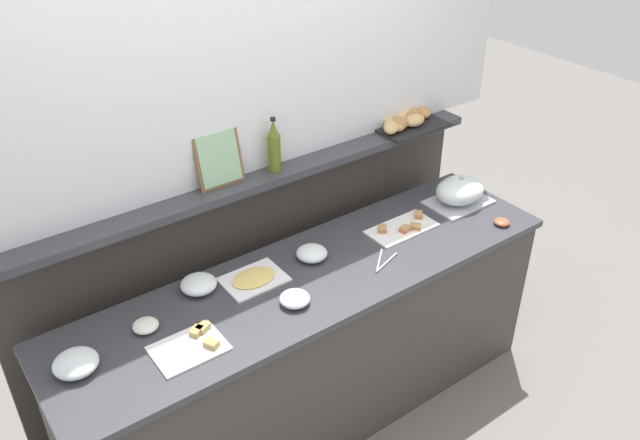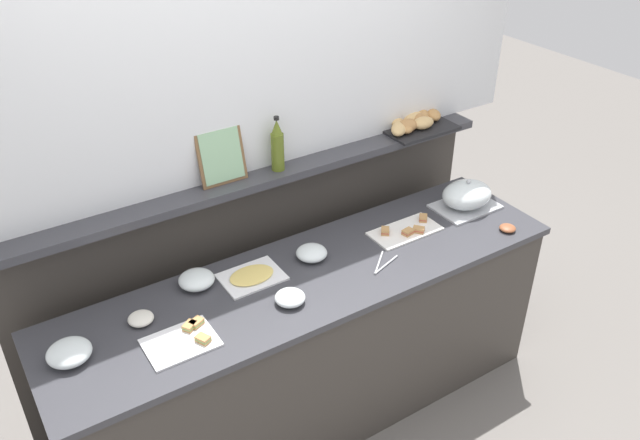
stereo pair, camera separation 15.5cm
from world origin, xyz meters
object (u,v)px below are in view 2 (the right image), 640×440
(serving_tongs, at_px, (382,264))
(framed_picture, at_px, (221,156))
(sandwich_platter_side, at_px, (184,340))
(condiment_bowl_teal, at_px, (141,318))
(cold_cuts_platter, at_px, (252,276))
(bread_basket, at_px, (414,123))
(glass_bowl_small, at_px, (69,353))
(glass_bowl_extra, at_px, (290,298))
(condiment_bowl_dark, at_px, (508,228))
(serving_cloche, at_px, (467,196))
(glass_bowl_large, at_px, (197,280))
(olive_oil_bottle, at_px, (277,146))
(sandwich_platter_front, at_px, (406,230))
(glass_bowl_medium, at_px, (312,253))

(serving_tongs, height_order, framed_picture, framed_picture)
(sandwich_platter_side, distance_m, condiment_bowl_teal, 0.23)
(cold_cuts_platter, xyz_separation_m, bread_basket, (1.19, 0.32, 0.36))
(condiment_bowl_teal, bearing_deg, glass_bowl_small, -168.49)
(glass_bowl_extra, distance_m, condiment_bowl_dark, 1.23)
(glass_bowl_small, relative_size, bread_basket, 0.40)
(serving_cloche, bearing_deg, glass_bowl_small, -179.52)
(condiment_bowl_dark, bearing_deg, glass_bowl_large, 164.01)
(cold_cuts_platter, height_order, condiment_bowl_dark, condiment_bowl_dark)
(serving_tongs, bearing_deg, olive_oil_bottle, 113.32)
(sandwich_platter_front, distance_m, cold_cuts_platter, 0.84)
(serving_tongs, xyz_separation_m, olive_oil_bottle, (-0.24, 0.55, 0.45))
(glass_bowl_extra, relative_size, condiment_bowl_dark, 1.61)
(glass_bowl_extra, bearing_deg, sandwich_platter_front, 12.08)
(condiment_bowl_dark, bearing_deg, condiment_bowl_teal, 169.69)
(sandwich_platter_front, bearing_deg, glass_bowl_extra, -167.92)
(glass_bowl_small, bearing_deg, serving_tongs, -6.50)
(serving_tongs, bearing_deg, glass_bowl_medium, 137.59)
(serving_cloche, xyz_separation_m, condiment_bowl_teal, (-1.79, 0.04, -0.05))
(sandwich_platter_front, xyz_separation_m, olive_oil_bottle, (-0.51, 0.39, 0.45))
(glass_bowl_extra, bearing_deg, olive_oil_bottle, 64.10)
(serving_cloche, relative_size, glass_bowl_small, 1.95)
(glass_bowl_large, xyz_separation_m, glass_bowl_extra, (0.29, -0.33, -0.01))
(glass_bowl_small, distance_m, olive_oil_bottle, 1.30)
(glass_bowl_medium, xyz_separation_m, glass_bowl_extra, (-0.26, -0.23, -0.00))
(condiment_bowl_teal, bearing_deg, serving_tongs, -11.48)
(glass_bowl_large, bearing_deg, serving_cloche, -5.70)
(glass_bowl_large, height_order, olive_oil_bottle, olive_oil_bottle)
(framed_picture, bearing_deg, condiment_bowl_dark, -29.28)
(glass_bowl_small, bearing_deg, glass_bowl_medium, 3.38)
(sandwich_platter_side, distance_m, glass_bowl_small, 0.44)
(cold_cuts_platter, distance_m, bread_basket, 1.28)
(bread_basket, bearing_deg, olive_oil_bottle, -179.16)
(glass_bowl_large, bearing_deg, glass_bowl_extra, -48.64)
(sandwich_platter_side, xyz_separation_m, olive_oil_bottle, (0.75, 0.53, 0.45))
(glass_bowl_medium, distance_m, serving_tongs, 0.34)
(glass_bowl_extra, xyz_separation_m, bread_basket, (1.13, 0.57, 0.35))
(framed_picture, bearing_deg, bread_basket, -1.07)
(serving_cloche, distance_m, bread_basket, 0.49)
(glass_bowl_small, relative_size, framed_picture, 0.65)
(glass_bowl_large, distance_m, condiment_bowl_teal, 0.32)
(condiment_bowl_teal, bearing_deg, glass_bowl_extra, -21.03)
(condiment_bowl_dark, bearing_deg, serving_tongs, 171.48)
(serving_cloche, xyz_separation_m, condiment_bowl_dark, (0.02, -0.28, -0.06))
(condiment_bowl_dark, bearing_deg, bread_basket, 97.69)
(glass_bowl_large, relative_size, glass_bowl_small, 0.94)
(condiment_bowl_dark, bearing_deg, sandwich_platter_front, 148.57)
(cold_cuts_platter, bearing_deg, sandwich_platter_front, -5.43)
(glass_bowl_medium, height_order, glass_bowl_small, glass_bowl_small)
(bread_basket, bearing_deg, condiment_bowl_teal, -168.84)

